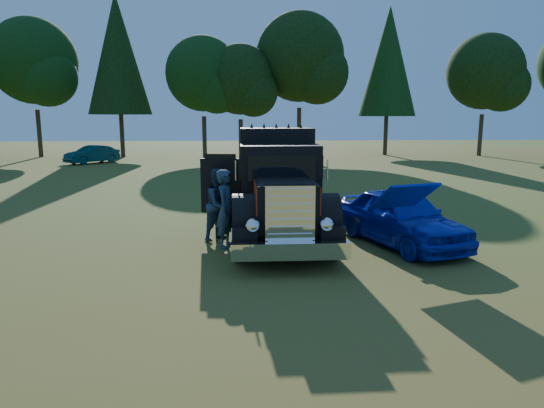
{
  "coord_description": "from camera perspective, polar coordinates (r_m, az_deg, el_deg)",
  "views": [
    {
      "loc": [
        -0.99,
        -11.57,
        3.28
      ],
      "look_at": [
        -0.2,
        0.74,
        1.09
      ],
      "focal_mm": 32.0,
      "sensor_mm": 36.0,
      "label": 1
    }
  ],
  "objects": [
    {
      "name": "ground",
      "position": [
        12.06,
        1.17,
        -5.7
      ],
      "size": [
        120.0,
        120.0,
        0.0
      ],
      "primitive_type": "plane",
      "color": "#325F1B",
      "rests_on": "ground"
    },
    {
      "name": "distant_teal_car",
      "position": [
        37.99,
        -20.41,
        5.48
      ],
      "size": [
        3.56,
        3.91,
        1.3
      ],
      "primitive_type": "imported",
      "rotation": [
        0.0,
        0.0,
        -0.69
      ],
      "color": "#082D34",
      "rests_on": "ground"
    },
    {
      "name": "hotrod_coupe",
      "position": [
        13.07,
        14.95,
        -1.53
      ],
      "size": [
        2.92,
        4.56,
        1.89
      ],
      "color": "#072CA3",
      "rests_on": "ground"
    },
    {
      "name": "treeline",
      "position": [
        39.95,
        -9.45,
        16.21
      ],
      "size": [
        72.1,
        25.58,
        13.84
      ],
      "color": "#2D2116",
      "rests_on": "ground"
    },
    {
      "name": "spectator_far",
      "position": [
        13.16,
        -6.16,
        -0.06
      ],
      "size": [
        1.18,
        1.2,
        1.96
      ],
      "primitive_type": "imported",
      "rotation": [
        0.0,
        0.0,
        0.85
      ],
      "color": "#1D2844",
      "rests_on": "ground"
    },
    {
      "name": "spectator_near",
      "position": [
        12.37,
        -5.39,
        -0.57
      ],
      "size": [
        0.68,
        0.84,
        2.01
      ],
      "primitive_type": "imported",
      "rotation": [
        0.0,
        0.0,
        1.27
      ],
      "color": "#1E2447",
      "rests_on": "ground"
    },
    {
      "name": "diamond_t_truck",
      "position": [
        13.23,
        0.74,
        1.38
      ],
      "size": [
        3.37,
        7.16,
        3.0
      ],
      "color": "black",
      "rests_on": "ground"
    }
  ]
}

